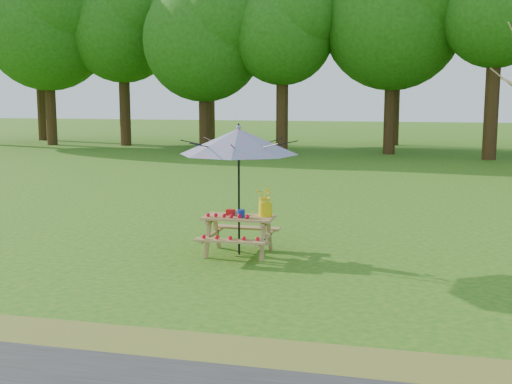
# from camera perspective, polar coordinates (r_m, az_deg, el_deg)

# --- Properties ---
(ground) EXTENTS (120.00, 120.00, 0.00)m
(ground) POSITION_cam_1_polar(r_m,az_deg,el_deg) (9.39, 7.31, -8.31)
(ground) COLOR #216312
(ground) RESTS_ON ground
(drygrass_strip) EXTENTS (120.00, 1.20, 0.01)m
(drygrass_strip) POSITION_cam_1_polar(r_m,az_deg,el_deg) (6.78, 4.60, -15.05)
(drygrass_strip) COLOR olive
(drygrass_strip) RESTS_ON ground
(picnic_table) EXTENTS (1.20, 1.32, 0.67)m
(picnic_table) POSITION_cam_1_polar(r_m,az_deg,el_deg) (11.05, -1.52, -3.92)
(picnic_table) COLOR #AA814C
(picnic_table) RESTS_ON ground
(patio_umbrella) EXTENTS (2.30, 2.30, 2.25)m
(patio_umbrella) POSITION_cam_1_polar(r_m,az_deg,el_deg) (10.81, -1.55, 4.51)
(patio_umbrella) COLOR black
(patio_umbrella) RESTS_ON ground
(produce_bins) EXTENTS (0.36, 0.37, 0.13)m
(produce_bins) POSITION_cam_1_polar(r_m,az_deg,el_deg) (11.00, -1.69, -1.86)
(produce_bins) COLOR red
(produce_bins) RESTS_ON picnic_table
(tomatoes_row) EXTENTS (0.77, 0.13, 0.07)m
(tomatoes_row) POSITION_cam_1_polar(r_m,az_deg,el_deg) (10.84, -2.54, -2.12)
(tomatoes_row) COLOR red
(tomatoes_row) RESTS_ON picnic_table
(flower_bucket) EXTENTS (0.39, 0.36, 0.52)m
(flower_bucket) POSITION_cam_1_polar(r_m,az_deg,el_deg) (10.95, 0.85, -0.72)
(flower_bucket) COLOR yellow
(flower_bucket) RESTS_ON picnic_table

